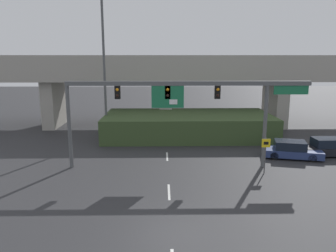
{
  "coord_description": "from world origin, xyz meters",
  "views": [
    {
      "loc": [
        -0.39,
        -13.93,
        8.04
      ],
      "look_at": [
        0.0,
        8.08,
        3.43
      ],
      "focal_mm": 35.0,
      "sensor_mm": 36.0,
      "label": 1
    }
  ],
  "objects_px": {
    "speed_limit_sign": "(265,151)",
    "parked_sedan_mid_right": "(329,148)",
    "highway_light_pole_near": "(104,62)",
    "signal_gantry": "(182,98)",
    "parked_sedan_near_right": "(291,150)"
  },
  "relations": [
    {
      "from": "parked_sedan_mid_right",
      "to": "parked_sedan_near_right",
      "type": "bearing_deg",
      "value": -171.46
    },
    {
      "from": "highway_light_pole_near",
      "to": "speed_limit_sign",
      "type": "bearing_deg",
      "value": -40.07
    },
    {
      "from": "speed_limit_sign",
      "to": "highway_light_pole_near",
      "type": "distance_m",
      "value": 17.87
    },
    {
      "from": "signal_gantry",
      "to": "speed_limit_sign",
      "type": "relative_size",
      "value": 6.85
    },
    {
      "from": "signal_gantry",
      "to": "speed_limit_sign",
      "type": "height_order",
      "value": "signal_gantry"
    },
    {
      "from": "signal_gantry",
      "to": "highway_light_pole_near",
      "type": "height_order",
      "value": "highway_light_pole_near"
    },
    {
      "from": "speed_limit_sign",
      "to": "parked_sedan_mid_right",
      "type": "height_order",
      "value": "speed_limit_sign"
    },
    {
      "from": "parked_sedan_near_right",
      "to": "parked_sedan_mid_right",
      "type": "height_order",
      "value": "parked_sedan_mid_right"
    },
    {
      "from": "speed_limit_sign",
      "to": "parked_sedan_near_right",
      "type": "height_order",
      "value": "speed_limit_sign"
    },
    {
      "from": "signal_gantry",
      "to": "parked_sedan_near_right",
      "type": "distance_m",
      "value": 10.37
    },
    {
      "from": "signal_gantry",
      "to": "parked_sedan_mid_right",
      "type": "distance_m",
      "value": 13.51
    },
    {
      "from": "speed_limit_sign",
      "to": "signal_gantry",
      "type": "bearing_deg",
      "value": 165.08
    },
    {
      "from": "signal_gantry",
      "to": "highway_light_pole_near",
      "type": "bearing_deg",
      "value": 127.46
    },
    {
      "from": "parked_sedan_near_right",
      "to": "highway_light_pole_near",
      "type": "bearing_deg",
      "value": 169.6
    },
    {
      "from": "signal_gantry",
      "to": "highway_light_pole_near",
      "type": "relative_size",
      "value": 1.21
    }
  ]
}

